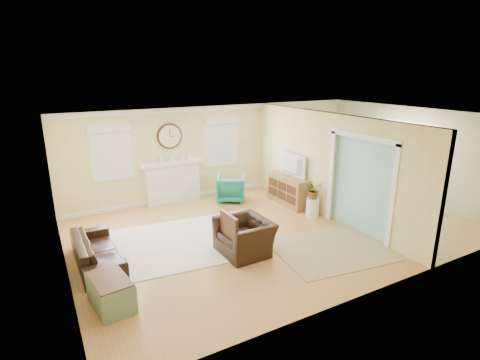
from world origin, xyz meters
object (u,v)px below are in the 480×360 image
object	(u,v)px
sofa	(97,251)
dining_table	(367,195)
eames_chair	(244,236)
credenza	(289,190)
green_chair	(231,188)

from	to	relation	value
sofa	dining_table	xyz separation A→B (m)	(7.00, -0.14, 0.02)
sofa	dining_table	distance (m)	7.00
eames_chair	credenza	bearing A→B (deg)	126.25
sofa	dining_table	bearing A→B (deg)	-91.78
eames_chair	green_chair	distance (m)	3.19
sofa	eames_chair	bearing A→B (deg)	-109.98
green_chair	credenza	distance (m)	1.62
eames_chair	dining_table	xyz separation A→B (m)	(4.32, 0.80, -0.05)
eames_chair	dining_table	size ratio (longest dim) A/B	0.64
credenza	dining_table	distance (m)	2.14
green_chair	dining_table	size ratio (longest dim) A/B	0.47
credenza	sofa	bearing A→B (deg)	-169.25
credenza	eames_chair	bearing A→B (deg)	-142.39
eames_chair	green_chair	size ratio (longest dim) A/B	1.37
sofa	credenza	size ratio (longest dim) A/B	1.33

